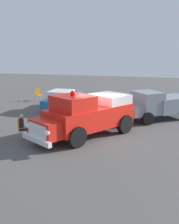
% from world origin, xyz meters
% --- Properties ---
extents(ground_plane, '(60.00, 60.00, 0.00)m').
position_xyz_m(ground_plane, '(0.00, 0.00, 0.00)').
color(ground_plane, '#514F4C').
extents(vintage_fire_truck, '(5.09, 6.16, 2.59)m').
position_xyz_m(vintage_fire_truck, '(-0.67, -0.52, 1.20)').
color(vintage_fire_truck, black).
rests_on(vintage_fire_truck, ground).
extents(classic_hot_rod, '(2.05, 4.43, 1.46)m').
position_xyz_m(classic_hot_rod, '(-4.17, 5.82, 0.75)').
color(classic_hot_rod, black).
rests_on(classic_hot_rod, ground).
extents(parked_pickup, '(4.84, 4.45, 1.90)m').
position_xyz_m(parked_pickup, '(2.99, 4.22, 0.99)').
color(parked_pickup, black).
rests_on(parked_pickup, ground).
extents(lawn_chair_near_truck, '(0.68, 0.68, 1.02)m').
position_xyz_m(lawn_chair_near_truck, '(-3.90, -1.73, 0.59)').
color(lawn_chair_near_truck, '#B7BABF').
rests_on(lawn_chair_near_truck, ground).
extents(lawn_chair_by_car, '(0.69, 0.69, 1.02)m').
position_xyz_m(lawn_chair_by_car, '(-7.44, 8.69, 0.59)').
color(lawn_chair_by_car, '#B7BABF').
rests_on(lawn_chair_by_car, ground).
extents(lawn_chair_spare, '(0.69, 0.69, 1.02)m').
position_xyz_m(lawn_chair_spare, '(-1.60, 7.64, 0.59)').
color(lawn_chair_spare, '#B7BABF').
rests_on(lawn_chair_spare, ground).
extents(spectator_seated, '(0.65, 0.60, 1.29)m').
position_xyz_m(spectator_seated, '(-3.79, -1.66, 0.70)').
color(spectator_seated, '#383842').
rests_on(spectator_seated, ground).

